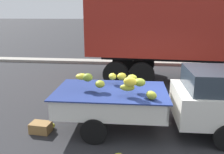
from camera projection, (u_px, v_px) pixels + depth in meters
name	position (u px, v px, depth m)	size (l,w,h in m)	color
ground	(164.00, 129.00, 6.23)	(220.00, 220.00, 0.00)	#28282B
curb_strip	(150.00, 63.00, 14.13)	(80.00, 0.80, 0.16)	gray
pickup_truck	(191.00, 100.00, 5.93)	(5.21, 1.92, 1.70)	silver
fallen_banana_bunch_near_tailgate	(49.00, 126.00, 6.23)	(0.34, 0.24, 0.18)	gold
produce_crate	(41.00, 127.00, 6.06)	(0.52, 0.36, 0.27)	olive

